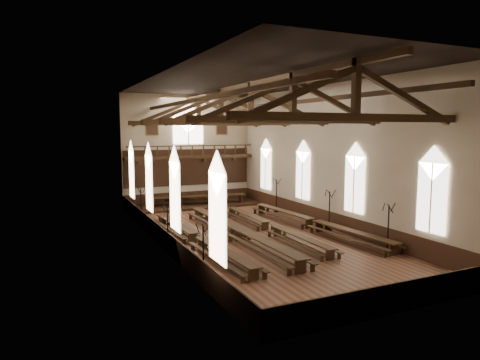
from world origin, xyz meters
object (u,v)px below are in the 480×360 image
object	(u,v)px
refectory_row_c	(271,226)
high_table	(198,197)
dais	(199,206)
candelabrum_left_near	(203,262)
candelabrum_left_far	(141,211)
candelabrum_right_near	(388,236)
refectory_row_d	(314,222)
candelabrum_left_mid	(168,233)
refectory_row_b	(238,231)
candelabrum_right_far	(276,202)
refectory_row_a	(197,238)
candelabrum_right_mid	(329,218)

from	to	relation	value
refectory_row_c	high_table	bearing A→B (deg)	95.69
dais	candelabrum_left_near	distance (m)	18.70
dais	candelabrum_left_far	distance (m)	7.17
candelabrum_right_near	candelabrum_left_far	bearing A→B (deg)	128.65
refectory_row_d	candelabrum_left_mid	size ratio (longest dim) A/B	5.85
candelabrum_left_far	dais	bearing A→B (deg)	33.74
dais	candelabrum_right_near	bearing A→B (deg)	-73.85
refectory_row_c	candelabrum_left_near	size ratio (longest dim) A/B	5.22
dais	high_table	bearing A→B (deg)	91.79
refectory_row_b	candelabrum_left_far	distance (m)	9.15
dais	candelabrum_left_far	bearing A→B (deg)	-146.26
candelabrum_right_far	refectory_row_d	bearing A→B (deg)	-97.50
refectory_row_c	candelabrum_right_far	distance (m)	7.58
high_table	candelabrum_left_mid	bearing A→B (deg)	-117.24
candelabrum_left_near	high_table	bearing A→B (deg)	71.49
refectory_row_c	candelabrum_right_near	size ratio (longest dim) A/B	4.95
dais	high_table	xyz separation A→B (m)	(-0.00, 0.00, 0.79)
refectory_row_b	candelabrum_right_near	bearing A→B (deg)	-40.80
candelabrum_left_mid	candelabrum_left_far	bearing A→B (deg)	90.00
dais	refectory_row_a	bearing A→B (deg)	-109.56
candelabrum_right_far	candelabrum_left_far	bearing A→B (deg)	174.72
candelabrum_right_mid	refectory_row_b	bearing A→B (deg)	177.28
refectory_row_a	candelabrum_left_near	bearing A→B (deg)	-106.02
refectory_row_c	candelabrum_right_mid	bearing A→B (deg)	-12.95
refectory_row_b	refectory_row_d	xyz separation A→B (m)	(5.85, 0.17, -0.04)
refectory_row_b	high_table	world-z (taller)	high_table
refectory_row_d	candelabrum_right_mid	xyz separation A→B (m)	(0.90, -0.49, 0.32)
dais	candelabrum_left_mid	bearing A→B (deg)	-117.24
refectory_row_a	candelabrum_right_mid	world-z (taller)	candelabrum_right_mid
refectory_row_d	candelabrum_right_far	distance (m)	6.92
refectory_row_d	candelabrum_left_far	bearing A→B (deg)	142.32
refectory_row_b	candelabrum_right_far	world-z (taller)	candelabrum_right_far
high_table	refectory_row_a	bearing A→B (deg)	-109.56
refectory_row_b	high_table	bearing A→B (deg)	82.47
candelabrum_right_near	candelabrum_right_far	xyz separation A→B (m)	(0.00, 12.85, 0.03)
refectory_row_b	candelabrum_left_mid	distance (m)	4.37
refectory_row_a	candelabrum_left_near	xyz separation A→B (m)	(-1.53, -5.33, 0.28)
refectory_row_b	refectory_row_c	bearing A→B (deg)	12.53
candelabrum_left_mid	candelabrum_right_far	world-z (taller)	candelabrum_right_far
candelabrum_left_far	candelabrum_right_near	bearing A→B (deg)	-51.35
refectory_row_d	candelabrum_left_far	world-z (taller)	candelabrum_left_far
refectory_row_b	candelabrum_right_far	distance (m)	9.75
refectory_row_d	refectory_row_c	bearing A→B (deg)	172.08
candelabrum_right_mid	candelabrum_right_far	xyz separation A→B (m)	(0.00, 7.34, 0.01)
candelabrum_left_far	candelabrum_right_mid	bearing A→B (deg)	-37.01
refectory_row_b	candelabrum_right_near	distance (m)	8.93
candelabrum_right_far	candelabrum_right_near	bearing A→B (deg)	-90.00
candelabrum_left_mid	candelabrum_right_mid	xyz separation A→B (m)	(11.10, -0.80, 0.11)
candelabrum_left_mid	candelabrum_left_far	xyz separation A→B (m)	(-0.00, 7.56, 0.05)
dais	candelabrum_left_near	world-z (taller)	candelabrum_left_near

